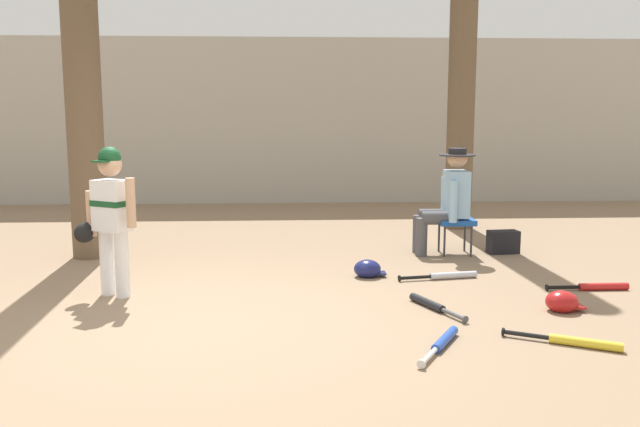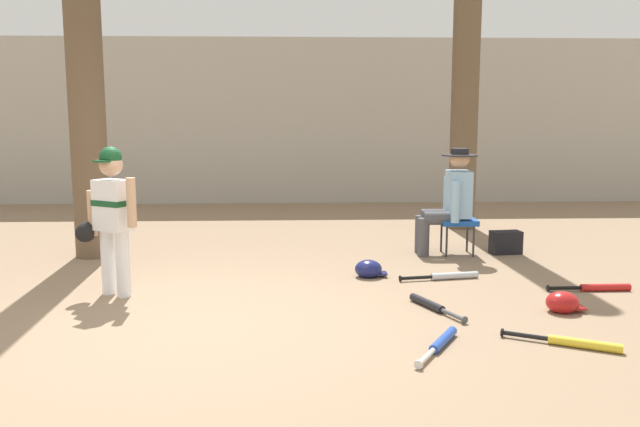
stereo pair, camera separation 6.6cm
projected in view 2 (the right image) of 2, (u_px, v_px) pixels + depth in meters
The scene contains 15 objects.
ground_plane at pixel (200, 326), 5.01m from camera, with size 60.00×60.00×0.00m, color #897056.
concrete_back_wall at pixel (253, 121), 11.82m from camera, with size 18.00×0.36×2.89m, color #ADA89E.
tree_near_player at pixel (81, 1), 7.06m from camera, with size 0.54×0.54×6.07m.
tree_behind_spectator at pixel (467, 29), 8.91m from camera, with size 0.55×0.55×5.97m.
young_ballplayer at pixel (111, 212), 5.75m from camera, with size 0.61×0.37×1.31m.
folding_stool at pixel (458, 223), 7.51m from camera, with size 0.41×0.41×0.41m.
seated_spectator at pixel (450, 198), 7.46m from camera, with size 0.67×0.53×1.20m.
handbag_beside_stool at pixel (506, 242), 7.58m from camera, with size 0.34×0.18×0.26m, color black.
bat_black_composite at pixel (431, 305), 5.44m from camera, with size 0.34×0.69×0.07m.
bat_red_barrel at pixel (599, 288), 5.98m from camera, with size 0.76×0.07×0.07m.
bat_aluminum_silver at pixel (448, 276), 6.41m from camera, with size 0.79×0.19×0.07m.
bat_yellow_trainer at pixel (575, 343), 4.55m from camera, with size 0.73×0.43×0.07m.
bat_blue_youth at pixel (441, 342), 4.55m from camera, with size 0.43×0.68×0.07m.
batting_helmet_navy at pixel (369, 269), 6.50m from camera, with size 0.31×0.24×0.18m.
batting_helmet_red at pixel (563, 303), 5.35m from camera, with size 0.31×0.24×0.18m.
Camera 2 is at (0.71, -4.86, 1.58)m, focal length 37.38 mm.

